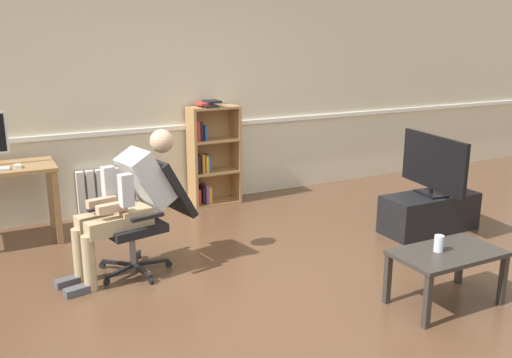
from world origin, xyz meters
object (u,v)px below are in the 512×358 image
Objects in this scene: computer_mouse at (18,166)px; person_seated at (128,200)px; drinking_glass at (439,243)px; tv_screen at (433,164)px; radiator at (110,192)px; office_chair at (148,210)px; bookshelf at (210,156)px; coffee_table at (447,259)px; tv_stand at (429,213)px.

computer_mouse is 0.08× the size of person_seated.
computer_mouse is 3.76m from drinking_glass.
tv_screen reaches higher than computer_mouse.
drinking_glass is (1.68, -3.20, 0.21)m from radiator.
office_chair is at bearing -49.45° from computer_mouse.
tv_screen reaches higher than radiator.
office_chair is 2.84m from tv_screen.
computer_mouse is 0.11× the size of office_chair.
drinking_glass is (1.87, -1.58, -0.16)m from person_seated.
bookshelf is 2.50m from tv_screen.
computer_mouse reaches higher than coffee_table.
office_chair reaches higher than computer_mouse.
person_seated reaches higher than computer_mouse.
office_chair is 2.85m from tv_stand.
office_chair is 0.94× the size of tv_stand.
computer_mouse reaches higher than drinking_glass.
tv_screen is 7.78× the size of drinking_glass.
person_seated reaches higher than tv_screen.
office_chair is at bearing 90.00° from person_seated.
tv_screen reaches higher than tv_stand.
computer_mouse is 4.05m from tv_stand.
computer_mouse is 0.82× the size of drinking_glass.
person_seated is at bearing 139.85° from drinking_glass.
office_chair is 7.77× the size of drinking_glass.
office_chair is (0.92, -1.07, -0.25)m from computer_mouse.
computer_mouse is at bearing -151.28° from radiator.
coffee_table is at bearing 146.94° from tv_screen.
drinking_glass is at bearing -80.55° from bookshelf.
coffee_table reaches higher than tv_stand.
person_seated reaches higher than radiator.
coffee_table is 6.57× the size of drinking_glass.
tv_screen is 1.66m from coffee_table.
person_seated is 1.18× the size of tv_stand.
office_chair is (-1.18, -1.48, -0.06)m from bookshelf.
tv_screen reaches higher than coffee_table.
person_seated reaches higher than office_chair.
drinking_glass is (1.69, -1.61, -0.04)m from office_chair.
bookshelf is at bearing 126.43° from person_seated.
radiator is at bearing 175.21° from bookshelf.
coffee_table is at bearing 38.32° from person_seated.
bookshelf is 1.30× the size of tv_screen.
office_chair is 2.41m from coffee_table.
bookshelf is 1.21m from radiator.
bookshelf reaches higher than coffee_table.
bookshelf is 10.11× the size of drinking_glass.
office_chair reaches higher than drinking_glass.
radiator is at bearing 167.57° from office_chair.
computer_mouse is at bearing -151.39° from office_chair.
tv_screen is at bearing -35.48° from radiator.
radiator is 0.88× the size of coffee_table.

